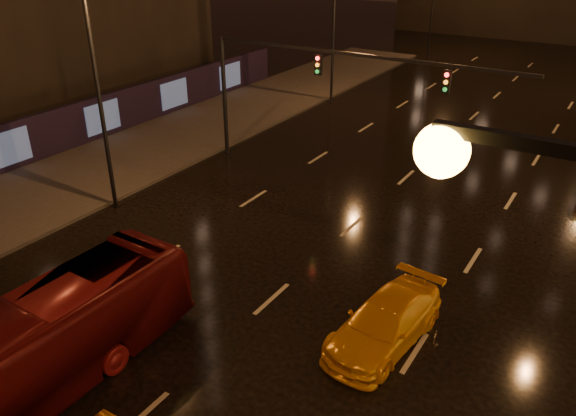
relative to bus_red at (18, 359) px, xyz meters
The scene contains 6 objects.
ground 17.42m from the bus_red, 80.56° to the left, with size 140.00×140.00×0.00m, color black.
sidewalk_left 16.19m from the bus_red, 131.31° to the left, with size 7.00×70.00×0.15m, color #38332D.
hoarding_left 17.01m from the bus_red, 147.56° to the left, with size 0.30×46.00×2.50m, color black.
traffic_signal 17.58m from the bus_red, 97.36° to the left, with size 15.31×0.32×6.20m.
bus_red is the anchor object (origin of this frame).
taxi_far 9.91m from the bus_red, 46.12° to the left, with size 1.91×4.71×1.37m, color orange.
Camera 1 is at (8.64, -2.70, 11.08)m, focal length 35.00 mm.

